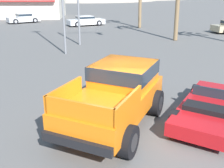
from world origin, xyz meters
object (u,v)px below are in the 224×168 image
at_px(parked_car_white, 86,21).
at_px(orange_pickup_truck, 117,92).
at_px(red_convertible_car, 210,108).
at_px(parked_car_silver, 24,18).

bearing_deg(parked_car_white, orange_pickup_truck, -18.48).
bearing_deg(red_convertible_car, parked_car_silver, 148.87).
bearing_deg(parked_car_white, parked_car_silver, -135.00).
relative_size(orange_pickup_truck, parked_car_white, 1.05).
bearing_deg(parked_car_silver, orange_pickup_truck, 169.26).
bearing_deg(orange_pickup_truck, parked_car_white, 122.06).
bearing_deg(red_convertible_car, orange_pickup_truck, -146.25).
height_order(parked_car_white, parked_car_silver, parked_car_silver).
distance_m(red_convertible_car, parked_car_silver, 31.62).
height_order(orange_pickup_truck, parked_car_silver, orange_pickup_truck).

